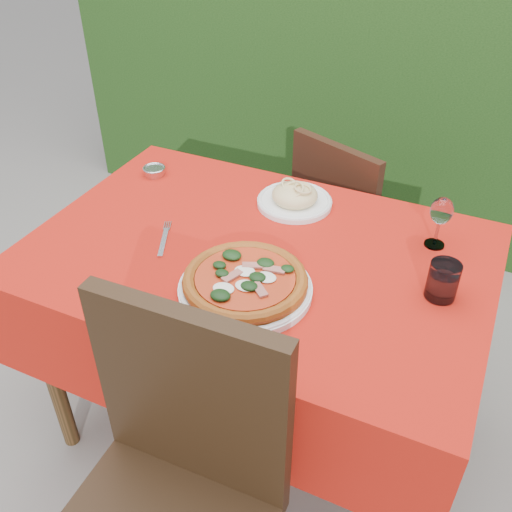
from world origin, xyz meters
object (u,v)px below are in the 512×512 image
at_px(chair_far, 345,222).
at_px(fork, 163,242).
at_px(pizza_plate, 245,283).
at_px(pasta_plate, 295,198).
at_px(chair_near, 172,489).
at_px(water_glass, 442,282).
at_px(steel_ramekin, 154,172).
at_px(wine_glass, 441,213).

height_order(chair_far, fork, chair_far).
bearing_deg(pizza_plate, fork, 162.68).
bearing_deg(pasta_plate, chair_near, -84.46).
relative_size(chair_near, water_glass, 9.77).
distance_m(pizza_plate, fork, 0.32).
xyz_separation_m(chair_far, fork, (-0.32, -0.73, 0.28)).
bearing_deg(steel_ramekin, pasta_plate, 2.65).
bearing_deg(chair_near, pizza_plate, 93.94).
distance_m(chair_far, pasta_plate, 0.49).
bearing_deg(fork, chair_far, 41.45).
relative_size(water_glass, fork, 0.54).
distance_m(pasta_plate, wine_glass, 0.44).
xyz_separation_m(water_glass, fork, (-0.75, -0.09, -0.04)).
relative_size(chair_near, steel_ramekin, 14.01).
relative_size(chair_near, chair_far, 1.18).
height_order(wine_glass, steel_ramekin, wine_glass).
xyz_separation_m(water_glass, wine_glass, (-0.05, 0.22, 0.06)).
bearing_deg(water_glass, pasta_plate, 152.68).
relative_size(pizza_plate, wine_glass, 2.20).
distance_m(water_glass, wine_glass, 0.23).
relative_size(pizza_plate, water_glass, 3.38).
distance_m(pizza_plate, steel_ramekin, 0.68).
distance_m(wine_glass, steel_ramekin, 0.94).
relative_size(fork, steel_ramekin, 2.68).
distance_m(chair_far, steel_ramekin, 0.75).
bearing_deg(wine_glass, pizza_plate, -133.94).
bearing_deg(wine_glass, chair_near, -112.32).
bearing_deg(fork, pizza_plate, -41.92).
relative_size(wine_glass, fork, 0.82).
relative_size(chair_far, wine_glass, 5.41).
height_order(chair_far, pizza_plate, chair_far).
bearing_deg(pizza_plate, water_glass, 23.02).
xyz_separation_m(fork, steel_ramekin, (-0.24, 0.32, 0.01)).
xyz_separation_m(pasta_plate, water_glass, (0.49, -0.25, 0.02)).
distance_m(pasta_plate, steel_ramekin, 0.50).
height_order(pasta_plate, steel_ramekin, pasta_plate).
distance_m(water_glass, fork, 0.75).
distance_m(pasta_plate, water_glass, 0.55).
relative_size(pizza_plate, fork, 1.81).
distance_m(chair_far, fork, 0.85).
xyz_separation_m(pasta_plate, wine_glass, (0.44, -0.04, 0.08)).
bearing_deg(fork, water_glass, -17.36).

